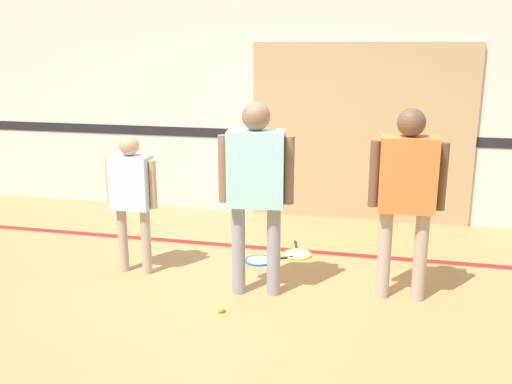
# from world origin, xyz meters

# --- Properties ---
(ground_plane) EXTENTS (16.00, 16.00, 0.00)m
(ground_plane) POSITION_xyz_m (0.00, 0.00, 0.00)
(ground_plane) COLOR #A87F4C
(wall_back) EXTENTS (16.00, 0.07, 3.20)m
(wall_back) POSITION_xyz_m (0.00, 2.55, 1.60)
(wall_back) COLOR silver
(wall_back) RESTS_ON ground_plane
(wall_panel) EXTENTS (2.67, 0.05, 2.16)m
(wall_panel) POSITION_xyz_m (0.85, 2.49, 1.08)
(wall_panel) COLOR tan
(wall_panel) RESTS_ON ground_plane
(floor_stripe) EXTENTS (14.40, 0.10, 0.01)m
(floor_stripe) POSITION_xyz_m (0.00, 1.19, 0.00)
(floor_stripe) COLOR red
(floor_stripe) RESTS_ON ground_plane
(person_instructor) EXTENTS (0.64, 0.31, 1.69)m
(person_instructor) POSITION_xyz_m (0.10, 0.05, 1.05)
(person_instructor) COLOR gray
(person_instructor) RESTS_ON ground_plane
(person_student_left) EXTENTS (0.51, 0.22, 1.34)m
(person_student_left) POSITION_xyz_m (-1.14, 0.27, 0.83)
(person_student_left) COLOR tan
(person_student_left) RESTS_ON ground_plane
(person_student_right) EXTENTS (0.63, 0.27, 1.65)m
(person_student_right) POSITION_xyz_m (1.34, 0.24, 1.02)
(person_student_right) COLOR tan
(person_student_right) RESTS_ON ground_plane
(racket_spare_on_floor) EXTENTS (0.36, 0.57, 0.03)m
(racket_spare_on_floor) POSITION_xyz_m (0.31, 1.08, 0.01)
(racket_spare_on_floor) COLOR #C6D838
(racket_spare_on_floor) RESTS_ON ground_plane
(racket_second_spare) EXTENTS (0.52, 0.39, 0.03)m
(racket_second_spare) POSITION_xyz_m (-0.02, 0.81, 0.01)
(racket_second_spare) COLOR blue
(racket_second_spare) RESTS_ON ground_plane
(tennis_ball_near_instructor) EXTENTS (0.07, 0.07, 0.07)m
(tennis_ball_near_instructor) POSITION_xyz_m (-0.10, -0.38, 0.03)
(tennis_ball_near_instructor) COLOR #CCE038
(tennis_ball_near_instructor) RESTS_ON ground_plane
(tennis_ball_by_spare_racket) EXTENTS (0.07, 0.07, 0.07)m
(tennis_ball_by_spare_racket) POSITION_xyz_m (0.02, 1.36, 0.03)
(tennis_ball_by_spare_racket) COLOR #CCE038
(tennis_ball_by_spare_racket) RESTS_ON ground_plane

